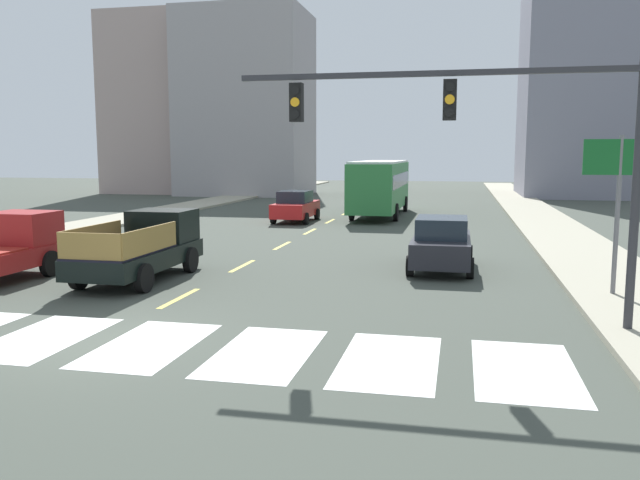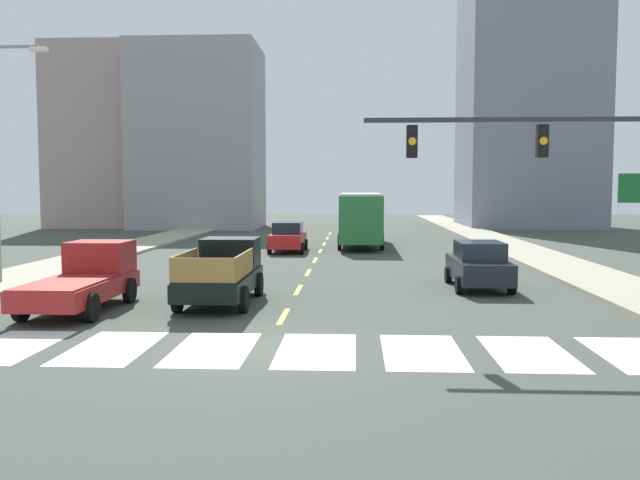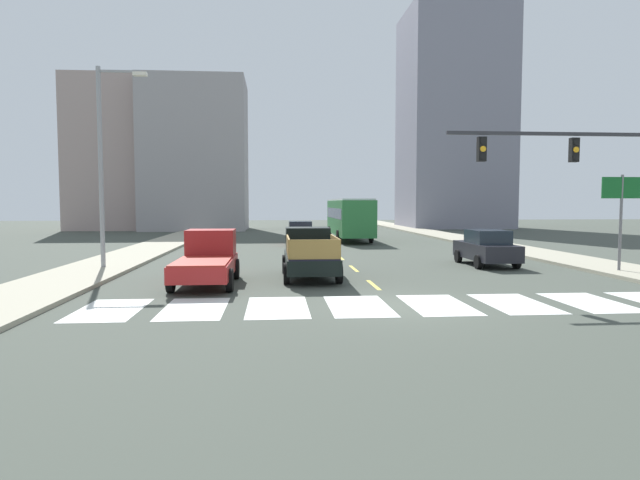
# 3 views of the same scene
# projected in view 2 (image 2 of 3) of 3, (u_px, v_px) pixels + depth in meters

# --- Properties ---
(ground_plane) EXTENTS (160.00, 160.00, 0.00)m
(ground_plane) POSITION_uv_depth(u_px,v_px,m) (265.00, 350.00, 15.17)
(ground_plane) COLOR #3F453D
(sidewalk_right) EXTENTS (3.32, 110.00, 0.15)m
(sidewalk_right) POSITION_uv_depth(u_px,v_px,m) (553.00, 262.00, 32.48)
(sidewalk_right) COLOR #A09B85
(sidewalk_right) RESTS_ON ground
(sidewalk_left) EXTENTS (3.32, 110.00, 0.15)m
(sidewalk_left) POSITION_uv_depth(u_px,v_px,m) (84.00, 259.00, 33.70)
(sidewalk_left) COLOR #A09B85
(sidewalk_left) RESTS_ON ground
(crosswalk_stripe_1) EXTENTS (1.76, 3.35, 0.01)m
(crosswalk_stripe_1) POSITION_uv_depth(u_px,v_px,m) (11.00, 346.00, 15.48)
(crosswalk_stripe_1) COLOR silver
(crosswalk_stripe_1) RESTS_ON ground
(crosswalk_stripe_2) EXTENTS (1.76, 3.35, 0.01)m
(crosswalk_stripe_2) POSITION_uv_depth(u_px,v_px,m) (111.00, 348.00, 15.36)
(crosswalk_stripe_2) COLOR silver
(crosswalk_stripe_2) RESTS_ON ground
(crosswalk_stripe_3) EXTENTS (1.76, 3.35, 0.01)m
(crosswalk_stripe_3) POSITION_uv_depth(u_px,v_px,m) (213.00, 349.00, 15.24)
(crosswalk_stripe_3) COLOR silver
(crosswalk_stripe_3) RESTS_ON ground
(crosswalk_stripe_4) EXTENTS (1.76, 3.35, 0.01)m
(crosswalk_stripe_4) POSITION_uv_depth(u_px,v_px,m) (317.00, 350.00, 15.11)
(crosswalk_stripe_4) COLOR silver
(crosswalk_stripe_4) RESTS_ON ground
(crosswalk_stripe_5) EXTENTS (1.76, 3.35, 0.01)m
(crosswalk_stripe_5) POSITION_uv_depth(u_px,v_px,m) (422.00, 352.00, 14.99)
(crosswalk_stripe_5) COLOR silver
(crosswalk_stripe_5) RESTS_ON ground
(crosswalk_stripe_6) EXTENTS (1.76, 3.35, 0.01)m
(crosswalk_stripe_6) POSITION_uv_depth(u_px,v_px,m) (529.00, 353.00, 14.86)
(crosswalk_stripe_6) COLOR silver
(crosswalk_stripe_6) RESTS_ON ground
(crosswalk_stripe_7) EXTENTS (1.76, 3.35, 0.01)m
(crosswalk_stripe_7) POSITION_uv_depth(u_px,v_px,m) (638.00, 354.00, 14.74)
(crosswalk_stripe_7) COLOR silver
(crosswalk_stripe_7) RESTS_ON ground
(lane_dash_0) EXTENTS (0.16, 2.40, 0.01)m
(lane_dash_0) POSITION_uv_depth(u_px,v_px,m) (284.00, 316.00, 19.16)
(lane_dash_0) COLOR #D9C349
(lane_dash_0) RESTS_ON ground
(lane_dash_1) EXTENTS (0.16, 2.40, 0.01)m
(lane_dash_1) POSITION_uv_depth(u_px,v_px,m) (298.00, 290.00, 24.14)
(lane_dash_1) COLOR #D9C349
(lane_dash_1) RESTS_ON ground
(lane_dash_2) EXTENTS (0.16, 2.40, 0.01)m
(lane_dash_2) POSITION_uv_depth(u_px,v_px,m) (308.00, 272.00, 29.11)
(lane_dash_2) COLOR #D9C349
(lane_dash_2) RESTS_ON ground
(lane_dash_3) EXTENTS (0.16, 2.40, 0.01)m
(lane_dash_3) POSITION_uv_depth(u_px,v_px,m) (315.00, 260.00, 34.09)
(lane_dash_3) COLOR #D9C349
(lane_dash_3) RESTS_ON ground
(lane_dash_4) EXTENTS (0.16, 2.40, 0.01)m
(lane_dash_4) POSITION_uv_depth(u_px,v_px,m) (320.00, 251.00, 39.07)
(lane_dash_4) COLOR #D9C349
(lane_dash_4) RESTS_ON ground
(lane_dash_5) EXTENTS (0.16, 2.40, 0.01)m
(lane_dash_5) POSITION_uv_depth(u_px,v_px,m) (324.00, 244.00, 44.05)
(lane_dash_5) COLOR #D9C349
(lane_dash_5) RESTS_ON ground
(lane_dash_6) EXTENTS (0.16, 2.40, 0.01)m
(lane_dash_6) POSITION_uv_depth(u_px,v_px,m) (327.00, 238.00, 49.03)
(lane_dash_6) COLOR #D9C349
(lane_dash_6) RESTS_ON ground
(lane_dash_7) EXTENTS (0.16, 2.40, 0.01)m
(lane_dash_7) POSITION_uv_depth(u_px,v_px,m) (330.00, 234.00, 54.00)
(lane_dash_7) COLOR #D9C349
(lane_dash_7) RESTS_ON ground
(pickup_stakebed) EXTENTS (2.18, 5.20, 1.96)m
(pickup_stakebed) POSITION_uv_depth(u_px,v_px,m) (224.00, 272.00, 21.63)
(pickup_stakebed) COLOR black
(pickup_stakebed) RESTS_ON ground
(pickup_dark) EXTENTS (2.18, 5.20, 1.96)m
(pickup_dark) POSITION_uv_depth(u_px,v_px,m) (86.00, 278.00, 20.33)
(pickup_dark) COLOR #A21F1E
(pickup_dark) RESTS_ON ground
(city_bus) EXTENTS (2.72, 10.80, 3.32)m
(city_bus) POSITION_uv_depth(u_px,v_px,m) (360.00, 215.00, 42.46)
(city_bus) COLOR #2A7438
(city_bus) RESTS_ON ground
(sedan_near_right) EXTENTS (2.02, 4.40, 1.72)m
(sedan_near_right) POSITION_uv_depth(u_px,v_px,m) (479.00, 265.00, 24.42)
(sedan_near_right) COLOR black
(sedan_near_right) RESTS_ON ground
(sedan_far) EXTENTS (2.02, 4.40, 1.72)m
(sedan_far) POSITION_uv_depth(u_px,v_px,m) (288.00, 237.00, 38.41)
(sedan_far) COLOR red
(sedan_far) RESTS_ON ground
(traffic_signal_gantry) EXTENTS (8.38, 0.27, 6.00)m
(traffic_signal_gantry) POSITION_uv_depth(u_px,v_px,m) (585.00, 168.00, 17.15)
(traffic_signal_gantry) COLOR #2D2D33
(traffic_signal_gantry) RESTS_ON ground
(tower_tall_centre) EXTENTS (11.99, 10.91, 26.08)m
(tower_tall_centre) POSITION_uv_depth(u_px,v_px,m) (528.00, 88.00, 63.04)
(tower_tall_centre) COLOR gray
(tower_tall_centre) RESTS_ON ground
(block_mid_left) EXTENTS (8.21, 7.55, 16.83)m
(block_mid_left) POSITION_uv_depth(u_px,v_px,m) (99.00, 137.00, 63.21)
(block_mid_left) COLOR #AA938D
(block_mid_left) RESTS_ON ground
(block_mid_right) EXTENTS (11.19, 8.87, 16.52)m
(block_mid_right) POSITION_uv_depth(u_px,v_px,m) (199.00, 138.00, 61.42)
(block_mid_right) COLOR #9B9597
(block_mid_right) RESTS_ON ground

